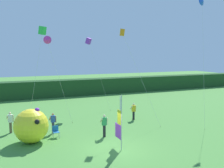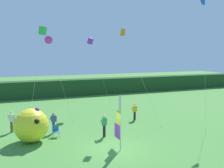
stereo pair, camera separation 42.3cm
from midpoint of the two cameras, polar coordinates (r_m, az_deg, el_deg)
ground_plane at (r=18.01m, az=-0.12°, el=-14.31°), size 120.00×120.00×0.00m
distant_treeline at (r=39.38m, az=-13.32°, el=-0.98°), size 80.00×2.40×2.49m
banner_flag at (r=17.41m, az=1.01°, el=-8.77°), size 0.06×1.03×3.78m
person_near_banner at (r=21.51m, az=-13.67°, el=-8.41°), size 0.55×0.48×1.70m
person_mid_field at (r=20.09m, az=-2.35°, el=-9.19°), size 0.55×0.48×1.77m
person_far_left at (r=22.69m, az=-22.38°, el=-7.87°), size 0.55×0.48×1.75m
person_far_right at (r=25.13m, az=4.39°, el=-6.06°), size 0.55×0.48×1.67m
inflatable_balloon at (r=19.71m, az=-18.30°, el=-8.93°), size 2.50×2.51×2.59m
folding_chair at (r=20.64m, az=-13.12°, el=-10.19°), size 0.51×0.51×0.89m
kite_green_box_0 at (r=19.79m, az=-16.00°, el=11.33°), size 1.78×0.63×8.52m
kite_blue_delta_1 at (r=25.35m, az=19.18°, el=17.04°), size 1.58×2.53×11.60m
kite_magenta_delta_2 at (r=23.54m, az=-14.84°, el=9.45°), size 2.47×0.57×8.07m
kite_purple_box_3 at (r=29.57m, az=-5.71°, el=9.52°), size 2.41×2.18×8.32m
kite_orange_box_4 at (r=22.14m, az=1.84°, el=11.33°), size 3.44×1.78×8.61m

